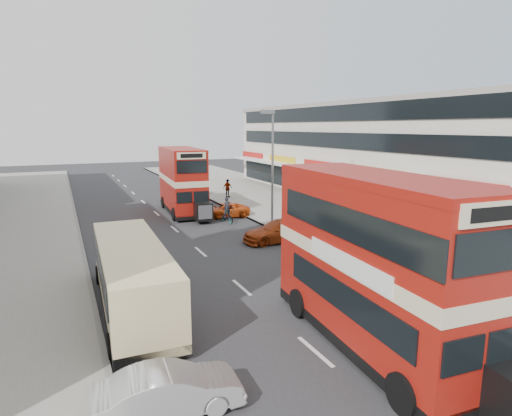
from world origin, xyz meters
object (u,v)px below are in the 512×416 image
car_left_front (169,391)px  car_right_a (279,231)px  car_right_c (191,190)px  pedestrian_near (323,222)px  bus_main (376,262)px  car_right_b (224,210)px  coach (132,274)px  street_lamp (272,159)px  pedestrian_far (227,188)px  bus_second (182,180)px  cyclist (227,214)px

car_left_front → car_right_a: car_right_a is taller
car_right_c → pedestrian_near: bearing=10.3°
car_right_a → bus_main: bearing=-13.4°
car_right_b → coach: bearing=-27.1°
bus_main → car_right_a: size_ratio=2.15×
street_lamp → pedestrian_far: 12.92m
bus_second → coach: 19.08m
car_right_a → car_right_c: 19.66m
pedestrian_far → street_lamp: bearing=-112.0°
car_right_b → street_lamp: bearing=30.7°
bus_main → car_right_c: 32.41m
car_right_c → pedestrian_near: size_ratio=1.90×
pedestrian_near → pedestrian_far: (0.13, 16.95, -0.06)m
street_lamp → coach: size_ratio=0.89×
bus_main → cyclist: bearing=-92.1°
car_left_front → car_right_c: 34.25m
car_right_b → car_right_c: size_ratio=1.09×
pedestrian_near → bus_second: bearing=-109.5°
coach → car_right_a: bearing=34.9°
bus_main → pedestrian_far: size_ratio=5.54×
car_right_b → cyclist: size_ratio=2.10×
coach → car_right_a: 11.75m
car_left_front → pedestrian_near: (12.65, 12.30, 0.51)m
car_right_a → pedestrian_far: (2.78, 16.17, 0.38)m
bus_main → pedestrian_near: 13.24m
bus_second → car_right_a: 11.93m
bus_main → car_right_a: bus_main is taller
coach → cyclist: 15.41m
bus_second → pedestrian_near: bearing=119.2°
bus_second → car_right_a: size_ratio=2.04×
coach → pedestrian_far: bearing=62.6°
street_lamp → car_left_front: bearing=-123.9°
car_right_a → pedestrian_near: size_ratio=2.41×
car_left_front → car_right_b: 23.18m
car_right_a → car_right_b: size_ratio=1.16×
bus_second → car_right_b: bus_second is taller
bus_main → bus_second: bearing=-86.1°
street_lamp → bus_second: street_lamp is taller
bus_second → car_right_b: size_ratio=2.37×
car_right_a → pedestrian_near: pedestrian_near is taller
car_left_front → car_right_c: size_ratio=0.99×
bus_main → car_right_b: bearing=-92.8°
car_right_b → car_right_c: bearing=-178.2°
coach → cyclist: size_ratio=4.81×
street_lamp → bus_main: size_ratio=0.82×
bus_second → cyclist: (1.95, -5.13, -2.07)m
bus_second → pedestrian_far: bearing=-136.0°
car_right_c → cyclist: (-1.12, -13.42, 0.00)m
car_right_a → car_right_c: (0.07, 19.66, -0.05)m
car_right_b → pedestrian_near: (3.27, -8.89, 0.56)m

